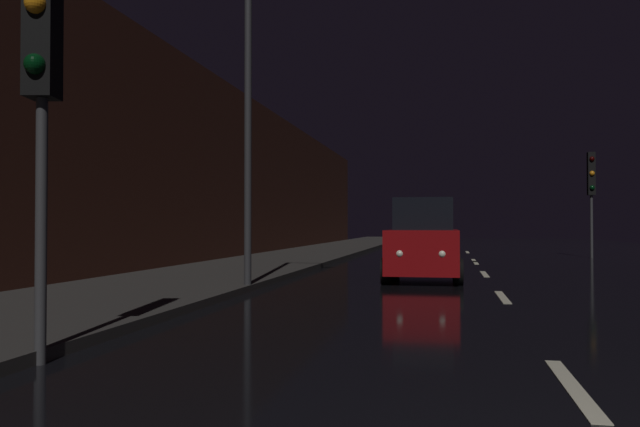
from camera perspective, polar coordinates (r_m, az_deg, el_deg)
name	(u,v)px	position (r m, az deg, el deg)	size (l,w,h in m)	color
ground	(473,260)	(27.61, 13.62, -4.06)	(27.39, 84.00, 0.02)	black
sidewalk_left	(301,256)	(28.31, -1.76, -3.84)	(4.40, 84.00, 0.15)	#33302D
building_facade_left	(218,172)	(25.76, -9.18, 3.74)	(0.80, 63.00, 7.20)	#472319
lane_centerline	(482,270)	(20.89, 14.38, -5.00)	(0.16, 30.81, 0.01)	beige
traffic_light_far_right	(591,181)	(30.42, 23.27, 2.67)	(0.31, 0.46, 4.68)	#38383A
traffic_light_near_left	(42,41)	(7.50, -23.80, 14.01)	(0.37, 0.48, 4.70)	#38383A
streetlamp_overhead	(266,47)	(14.41, -4.87, 14.75)	(1.70, 0.44, 8.29)	#2D2D30
car_approaching_headlights	(424,242)	(17.27, 9.34, -2.57)	(1.99, 4.32, 2.17)	maroon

